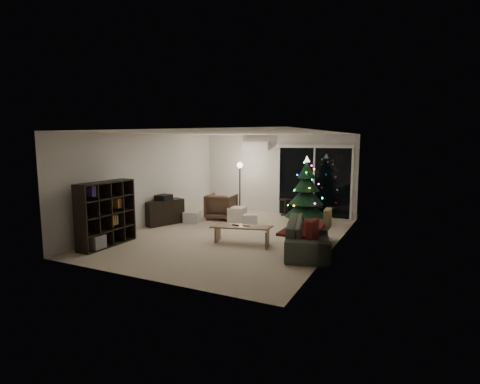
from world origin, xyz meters
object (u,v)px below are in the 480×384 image
(armchair, at_px, (221,206))
(media_cabinet, at_px, (164,212))
(bookshelf, at_px, (100,213))
(christmas_tree, at_px, (306,190))
(sofa, at_px, (309,235))
(coffee_table, at_px, (242,235))

(armchair, bearing_deg, media_cabinet, 42.50)
(bookshelf, xyz_separation_m, armchair, (1.09, 3.62, -0.34))
(bookshelf, height_order, christmas_tree, christmas_tree)
(sofa, bearing_deg, media_cabinet, 66.51)
(sofa, relative_size, coffee_table, 1.71)
(armchair, xyz_separation_m, sofa, (3.21, -2.02, -0.05))
(media_cabinet, relative_size, sofa, 0.49)
(media_cabinet, height_order, armchair, armchair)
(bookshelf, height_order, coffee_table, bookshelf)
(bookshelf, bearing_deg, christmas_tree, 29.74)
(armchair, distance_m, coffee_table, 2.81)
(sofa, xyz_separation_m, coffee_table, (-1.49, -0.19, -0.12))
(bookshelf, relative_size, sofa, 0.65)
(coffee_table, distance_m, christmas_tree, 2.82)
(media_cabinet, xyz_separation_m, sofa, (4.30, -0.68, -0.02))
(coffee_table, bearing_deg, sofa, -7.63)
(bookshelf, bearing_deg, armchair, 54.35)
(media_cabinet, bearing_deg, coffee_table, 3.91)
(armchair, xyz_separation_m, christmas_tree, (2.46, 0.41, 0.57))
(christmas_tree, bearing_deg, sofa, -72.67)
(coffee_table, bearing_deg, christmas_tree, 59.50)
(armchair, bearing_deg, coffee_table, 119.64)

